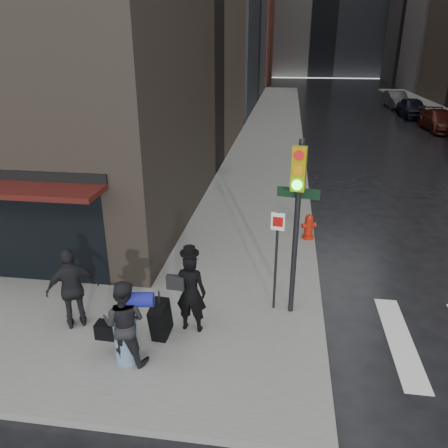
# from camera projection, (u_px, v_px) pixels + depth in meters

# --- Properties ---
(ground) EXTENTS (140.00, 140.00, 0.00)m
(ground) POSITION_uv_depth(u_px,v_px,m) (221.00, 356.00, 8.37)
(ground) COLOR black
(ground) RESTS_ON ground
(sidewalk_left) EXTENTS (4.00, 50.00, 0.15)m
(sidewalk_left) POSITION_uv_depth(u_px,v_px,m) (274.00, 120.00, 32.99)
(sidewalk_left) COLOR slate
(sidewalk_left) RESTS_ON ground
(man_overcoat) EXTENTS (1.03, 0.92, 1.89)m
(man_overcoat) POSITION_uv_depth(u_px,v_px,m) (185.00, 297.00, 8.58)
(man_overcoat) COLOR black
(man_overcoat) RESTS_ON ground
(man_jeans) EXTENTS (1.17, 0.65, 1.65)m
(man_jeans) POSITION_uv_depth(u_px,v_px,m) (124.00, 322.00, 7.74)
(man_jeans) COLOR black
(man_jeans) RESTS_ON ground
(man_greycoat) EXTENTS (1.09, 0.89, 1.73)m
(man_greycoat) POSITION_uv_depth(u_px,v_px,m) (73.00, 289.00, 8.71)
(man_greycoat) COLOR black
(man_greycoat) RESTS_ON ground
(traffic_light) EXTENTS (0.93, 0.50, 3.76)m
(traffic_light) POSITION_uv_depth(u_px,v_px,m) (295.00, 208.00, 8.53)
(traffic_light) COLOR black
(traffic_light) RESTS_ON ground
(fire_hydrant) EXTENTS (0.44, 0.33, 0.76)m
(fire_hydrant) POSITION_uv_depth(u_px,v_px,m) (309.00, 228.00, 12.90)
(fire_hydrant) COLOR #9D1A09
(fire_hydrant) RESTS_ON ground
(parked_car_3) EXTENTS (2.03, 4.71, 1.35)m
(parked_car_3) POSITION_uv_depth(u_px,v_px,m) (440.00, 121.00, 29.28)
(parked_car_3) COLOR #3F130C
(parked_car_3) RESTS_ON ground
(parked_car_4) EXTENTS (1.80, 4.41, 1.50)m
(parked_car_4) POSITION_uv_depth(u_px,v_px,m) (412.00, 108.00, 34.45)
(parked_car_4) COLOR black
(parked_car_4) RESTS_ON ground
(parked_car_5) EXTENTS (1.82, 4.47, 1.44)m
(parked_car_5) POSITION_uv_depth(u_px,v_px,m) (396.00, 99.00, 39.63)
(parked_car_5) COLOR #3D3E42
(parked_car_5) RESTS_ON ground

